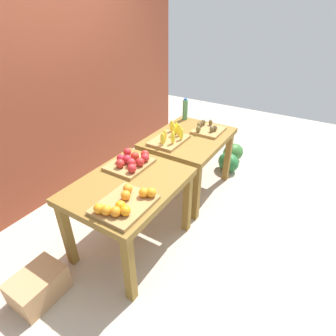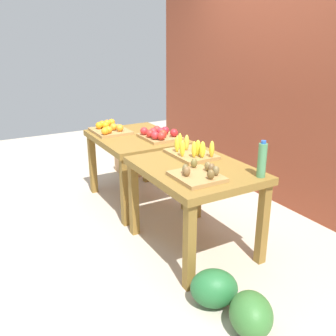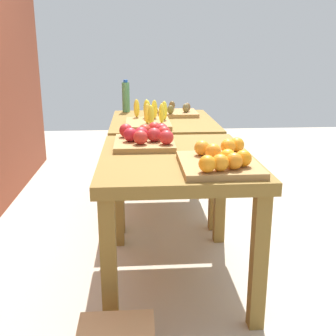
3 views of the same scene
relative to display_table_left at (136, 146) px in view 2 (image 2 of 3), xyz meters
name	(u,v)px [view 2 (image 2 of 3)]	position (x,y,z in m)	size (l,w,h in m)	color
ground_plane	(162,220)	(0.56, 0.00, -0.63)	(8.00, 8.00, 0.00)	#BAAE99
back_wall	(276,59)	(0.56, 1.35, 0.87)	(4.40, 0.12, 3.00)	brown
display_table_left	(136,146)	(0.00, 0.00, 0.00)	(1.04, 0.80, 0.74)	brown
display_table_right	(195,179)	(1.12, 0.00, 0.00)	(1.04, 0.80, 0.74)	brown
orange_bin	(109,129)	(-0.27, -0.19, 0.15)	(0.45, 0.36, 0.11)	#A57B45
apple_bin	(159,135)	(0.23, 0.15, 0.15)	(0.41, 0.35, 0.11)	#A57B45
banana_crate	(191,151)	(0.88, 0.11, 0.15)	(0.45, 0.32, 0.17)	#A57B45
kiwi_bin	(198,174)	(1.35, -0.13, 0.14)	(0.36, 0.32, 0.10)	#A57B45
water_bottle	(262,160)	(1.56, 0.30, 0.24)	(0.07, 0.07, 0.28)	#4C8C59
watermelon_pile	(232,301)	(1.97, -0.26, -0.50)	(0.71, 0.45, 0.26)	#356D2F
cardboard_produce_box	(131,164)	(-0.84, 0.30, -0.51)	(0.40, 0.30, 0.24)	tan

